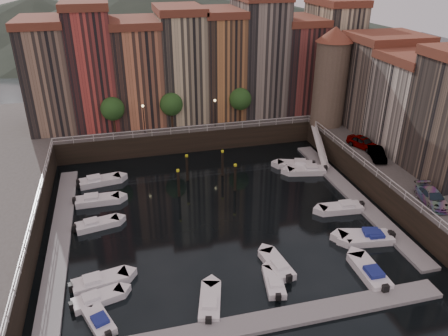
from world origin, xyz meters
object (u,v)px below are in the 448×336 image
object	(u,v)px
corner_tower	(331,76)
boat_left_0	(97,299)
car_b	(377,154)
boat_left_1	(99,282)
car_c	(432,198)
gangway	(320,144)
car_a	(363,143)
boat_left_2	(96,224)
mooring_pilings	(206,173)

from	to	relation	value
corner_tower	boat_left_0	distance (m)	42.84
corner_tower	car_b	world-z (taller)	corner_tower
boat_left_1	car_c	distance (m)	32.61
gangway	car_a	distance (m)	6.26
car_c	boat_left_2	bearing A→B (deg)	175.36
gangway	boat_left_1	size ratio (longest dim) A/B	1.65
car_c	car_a	bearing A→B (deg)	97.85
boat_left_1	boat_left_0	bearing A→B (deg)	-105.53
car_a	car_b	distance (m)	3.36
gangway	boat_left_0	world-z (taller)	gangway
car_c	corner_tower	bearing A→B (deg)	100.18
car_c	gangway	bearing A→B (deg)	108.90
car_a	mooring_pilings	bearing A→B (deg)	158.34
boat_left_0	boat_left_1	size ratio (longest dim) A/B	0.87
car_b	car_c	size ratio (longest dim) A/B	0.85
corner_tower	car_b	distance (m)	14.30
boat_left_2	corner_tower	bearing A→B (deg)	13.20
gangway	boat_left_1	bearing A→B (deg)	-146.60
car_a	car_b	bearing A→B (deg)	-111.28
gangway	car_c	xyz separation A→B (m)	(2.93, -18.94, 1.78)
car_b	car_c	bearing A→B (deg)	-76.34
boat_left_2	car_b	distance (m)	33.45
mooring_pilings	boat_left_0	world-z (taller)	mooring_pilings
boat_left_2	car_a	size ratio (longest dim) A/B	1.05
boat_left_2	car_a	distance (m)	33.92
boat_left_1	corner_tower	bearing A→B (deg)	25.56
boat_left_0	boat_left_2	distance (m)	11.19
mooring_pilings	corner_tower	bearing A→B (deg)	23.65
boat_left_2	car_b	world-z (taller)	car_b
boat_left_0	car_c	xyz separation A→B (m)	(32.60, 2.57, 3.37)
gangway	car_a	size ratio (longest dim) A/B	1.86
mooring_pilings	boat_left_0	bearing A→B (deg)	-126.41
boat_left_2	car_a	world-z (taller)	car_a
mooring_pilings	gangway	bearing A→B (deg)	13.86
gangway	car_c	distance (m)	19.25
gangway	boat_left_2	xyz separation A→B (m)	(-29.83, -10.31, -1.56)
car_c	car_b	bearing A→B (deg)	97.64
car_b	car_c	distance (m)	10.73
gangway	boat_left_2	bearing A→B (deg)	-160.93
car_a	car_b	xyz separation A→B (m)	(-0.09, -3.36, -0.09)
corner_tower	mooring_pilings	distance (m)	23.23
mooring_pilings	car_b	size ratio (longest dim) A/B	1.73
car_b	mooring_pilings	bearing A→B (deg)	-175.17
boat_left_2	car_c	distance (m)	34.03
gangway	boat_left_1	xyz separation A→B (m)	(-29.51, -19.46, -1.54)
mooring_pilings	boat_left_2	bearing A→B (deg)	-154.59
mooring_pilings	car_b	xyz separation A→B (m)	(20.28, -4.06, 2.02)
corner_tower	boat_left_2	distance (m)	37.25
corner_tower	gangway	world-z (taller)	corner_tower
corner_tower	boat_left_1	distance (m)	41.48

